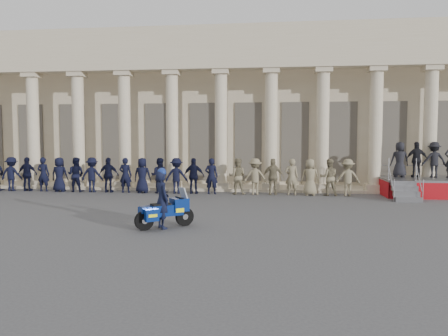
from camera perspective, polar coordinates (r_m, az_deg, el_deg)
ground at (r=15.46m, az=-8.99°, el=-6.45°), size 90.00×90.00×0.00m
building at (r=29.71m, az=-1.26°, el=7.34°), size 40.00×12.50×9.00m
officer_rank at (r=22.24m, az=-9.63°, el=-0.97°), size 20.68×0.67×1.77m
reviewing_stand at (r=23.11m, az=24.66°, el=0.04°), size 4.22×4.05×2.59m
motorcycle at (r=13.63m, az=-7.67°, el=-5.56°), size 1.63×1.38×1.24m
rider at (r=13.52m, az=-8.10°, el=-3.96°), size 0.73×0.77×1.87m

